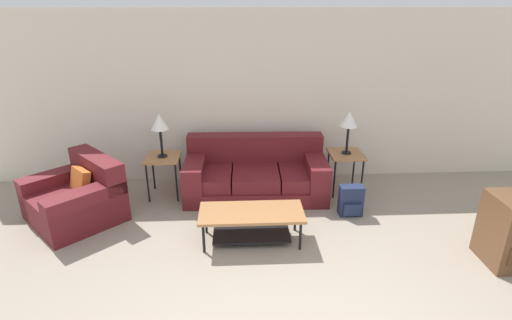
{
  "coord_description": "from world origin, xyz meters",
  "views": [
    {
      "loc": [
        -0.36,
        -2.14,
        2.7
      ],
      "look_at": [
        -0.12,
        2.56,
        0.8
      ],
      "focal_mm": 28.0,
      "sensor_mm": 36.0,
      "label": 1
    }
  ],
  "objects": [
    {
      "name": "armchair",
      "position": [
        -2.45,
        2.61,
        0.29
      ],
      "size": [
        1.46,
        1.47,
        0.8
      ],
      "color": "maroon",
      "rests_on": "ground_plane"
    },
    {
      "name": "backpack",
      "position": [
        1.15,
        2.51,
        0.2
      ],
      "size": [
        0.31,
        0.24,
        0.42
      ],
      "color": "#1E2847",
      "rests_on": "ground_plane"
    },
    {
      "name": "table_lamp_right",
      "position": [
        1.24,
        3.23,
        1.11
      ],
      "size": [
        0.25,
        0.25,
        0.63
      ],
      "color": "black",
      "rests_on": "side_table_right"
    },
    {
      "name": "side_table_right",
      "position": [
        1.24,
        3.23,
        0.54
      ],
      "size": [
        0.48,
        0.51,
        0.61
      ],
      "color": "#A87042",
      "rests_on": "ground_plane"
    },
    {
      "name": "couch",
      "position": [
        -0.09,
        3.22,
        0.29
      ],
      "size": [
        2.05,
        1.02,
        0.82
      ],
      "color": "maroon",
      "rests_on": "ground_plane"
    },
    {
      "name": "table_lamp_left",
      "position": [
        -1.42,
        3.23,
        1.11
      ],
      "size": [
        0.25,
        0.25,
        0.63
      ],
      "color": "black",
      "rests_on": "side_table_left"
    },
    {
      "name": "coffee_table",
      "position": [
        -0.2,
        1.95,
        0.3
      ],
      "size": [
        1.22,
        0.54,
        0.4
      ],
      "color": "#A87042",
      "rests_on": "ground_plane"
    },
    {
      "name": "side_table_left",
      "position": [
        -1.42,
        3.23,
        0.54
      ],
      "size": [
        0.48,
        0.51,
        0.61
      ],
      "color": "#A87042",
      "rests_on": "ground_plane"
    },
    {
      "name": "wall_back",
      "position": [
        0.0,
        3.85,
        1.3
      ],
      "size": [
        8.94,
        0.06,
        2.6
      ],
      "color": "silver",
      "rests_on": "ground_plane"
    }
  ]
}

